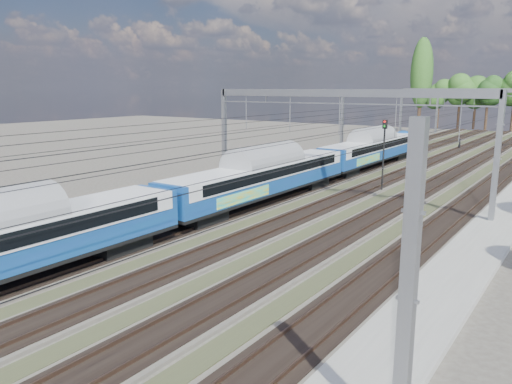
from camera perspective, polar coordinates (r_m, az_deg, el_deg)
The scene contains 7 objects.
track_bed at distance 54.51m, azimuth 16.08°, elevation 1.86°, with size 21.00×130.00×0.34m.
platform at distance 27.94m, azimuth 22.62°, elevation -7.82°, with size 3.00×70.00×0.30m, color gray.
catenary at distance 61.06m, azimuth 19.11°, elevation 8.66°, with size 25.65×130.00×9.00m.
poplar at distance 108.70m, azimuth 18.41°, elevation 12.72°, with size 4.40×4.40×19.04m.
emu_train at distance 38.88m, azimuth 0.56°, elevation 2.38°, with size 3.16×66.84×4.63m.
worker at distance 80.85m, azimuth 22.25°, elevation 5.10°, with size 0.62×0.41×1.69m, color black.
signal_near at distance 45.44m, azimuth 14.41°, elevation 5.06°, with size 0.40×0.36×6.38m.
Camera 1 is at (17.11, -5.96, 9.11)m, focal length 35.00 mm.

